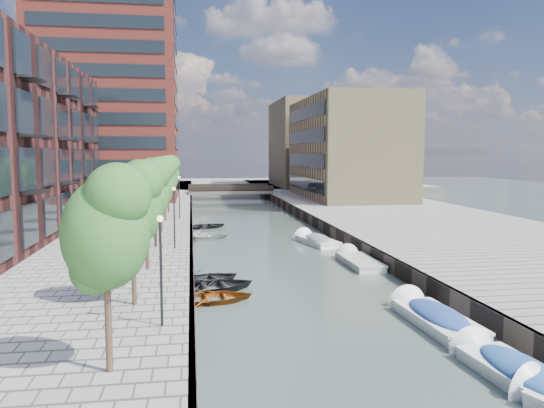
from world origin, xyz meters
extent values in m
plane|color=#38473F|center=(0.00, 40.00, 0.00)|extent=(300.00, 300.00, 0.00)
cube|color=gray|center=(16.00, 40.00, 0.50)|extent=(20.00, 140.00, 1.00)
cube|color=#332823|center=(-6.10, 40.00, 0.50)|extent=(0.25, 140.00, 1.00)
cube|color=#332823|center=(6.10, 40.00, 0.50)|extent=(0.25, 140.00, 1.00)
cube|color=gray|center=(0.00, 100.00, 0.50)|extent=(80.00, 40.00, 1.00)
cube|color=maroon|center=(-17.00, 65.00, 16.00)|extent=(18.00, 18.00, 30.00)
cube|color=#9A875E|center=(16.00, 62.00, 8.00)|extent=(12.00, 25.00, 14.00)
cube|color=#9A875E|center=(16.00, 88.00, 9.00)|extent=(12.00, 20.00, 16.00)
cube|color=gray|center=(0.00, 72.00, 1.30)|extent=(13.00, 6.00, 0.60)
cube|color=#332823|center=(0.00, 69.20, 1.90)|extent=(13.00, 0.40, 0.80)
cube|color=#332823|center=(0.00, 74.80, 1.90)|extent=(13.00, 0.40, 0.80)
cylinder|color=#382619|center=(-8.50, 4.00, 2.60)|extent=(0.20, 0.20, 3.20)
ellipsoid|color=#235620|center=(-8.50, 4.00, 5.33)|extent=(2.50, 2.50, 3.25)
cylinder|color=#382619|center=(-8.50, 11.00, 2.60)|extent=(0.20, 0.20, 3.20)
ellipsoid|color=#235620|center=(-8.50, 11.00, 5.33)|extent=(2.50, 2.50, 3.25)
cylinder|color=#382619|center=(-8.50, 18.00, 2.60)|extent=(0.20, 0.20, 3.20)
ellipsoid|color=#235620|center=(-8.50, 18.00, 5.33)|extent=(2.50, 2.50, 3.25)
cylinder|color=#382619|center=(-8.50, 25.00, 2.60)|extent=(0.20, 0.20, 3.20)
ellipsoid|color=#235620|center=(-8.50, 25.00, 5.33)|extent=(2.50, 2.50, 3.25)
cylinder|color=#382619|center=(-8.50, 32.00, 2.60)|extent=(0.20, 0.20, 3.20)
ellipsoid|color=#235620|center=(-8.50, 32.00, 5.33)|extent=(2.50, 2.50, 3.25)
cylinder|color=#382619|center=(-8.50, 39.00, 2.60)|extent=(0.20, 0.20, 3.20)
ellipsoid|color=#235620|center=(-8.50, 39.00, 5.33)|extent=(2.50, 2.50, 3.25)
cylinder|color=#382619|center=(-8.50, 46.00, 2.60)|extent=(0.20, 0.20, 3.20)
ellipsoid|color=#235620|center=(-8.50, 46.00, 5.33)|extent=(2.50, 2.50, 3.25)
cylinder|color=black|center=(-7.20, 8.00, 3.00)|extent=(0.10, 0.10, 4.00)
sphere|color=#FFF2CC|center=(-7.20, 8.00, 5.00)|extent=(0.24, 0.24, 0.24)
cylinder|color=black|center=(-7.20, 24.00, 3.00)|extent=(0.10, 0.10, 4.00)
sphere|color=#FFF2CC|center=(-7.20, 24.00, 5.00)|extent=(0.24, 0.24, 0.24)
cylinder|color=black|center=(-7.20, 40.00, 3.00)|extent=(0.10, 0.10, 4.00)
sphere|color=#FFF2CC|center=(-7.20, 40.00, 5.00)|extent=(0.24, 0.24, 0.24)
imported|color=black|center=(-5.13, 16.37, 0.00)|extent=(5.55, 4.51, 1.01)
imported|color=black|center=(-5.40, 18.20, 0.00)|extent=(5.22, 4.60, 0.90)
imported|color=#7C390D|center=(-5.12, 14.37, 0.00)|extent=(4.45, 3.39, 0.86)
imported|color=beige|center=(-5.40, 33.63, 0.00)|extent=(5.14, 3.91, 1.00)
imported|color=black|center=(-4.67, 40.41, 0.00)|extent=(4.99, 4.35, 0.86)
cube|color=white|center=(4.38, 3.32, 0.05)|extent=(2.16, 4.98, 0.69)
cube|color=white|center=(4.38, 3.32, 0.42)|extent=(2.25, 5.09, 0.11)
cone|color=white|center=(4.19, 5.74, 0.11)|extent=(1.86, 1.08, 1.79)
ellipsoid|color=#204E93|center=(4.38, 3.32, 0.47)|extent=(2.02, 4.55, 0.59)
cone|color=white|center=(4.26, 2.29, 0.11)|extent=(2.05, 1.56, 1.82)
cube|color=#B7B6B5|center=(4.84, 21.32, 0.05)|extent=(1.87, 4.87, 0.68)
cube|color=#B7B6B5|center=(4.84, 21.32, 0.42)|extent=(1.96, 4.98, 0.11)
cone|color=#B7B6B5|center=(4.80, 23.74, 0.11)|extent=(1.80, 0.98, 1.79)
cube|color=white|center=(4.32, 9.19, 0.06)|extent=(2.07, 5.17, 0.72)
cube|color=white|center=(4.32, 9.19, 0.44)|extent=(2.16, 5.28, 0.11)
cone|color=white|center=(4.23, 11.74, 0.11)|extent=(1.92, 1.07, 1.89)
ellipsoid|color=navy|center=(4.32, 9.19, 0.50)|extent=(1.94, 4.72, 0.62)
cube|color=white|center=(4.01, 29.72, 0.05)|extent=(2.75, 5.10, 0.68)
cube|color=white|center=(4.01, 29.72, 0.42)|extent=(2.85, 5.22, 0.11)
cone|color=white|center=(3.51, 32.08, 0.11)|extent=(1.94, 1.29, 1.79)
ellipsoid|color=slate|center=(4.01, 29.72, 0.47)|extent=(2.56, 4.66, 0.59)
imported|color=#9B9E9F|center=(11.19, 63.50, 1.59)|extent=(2.67, 3.72, 1.18)
camera|label=1|loc=(-6.06, -11.56, 7.42)|focal=35.00mm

